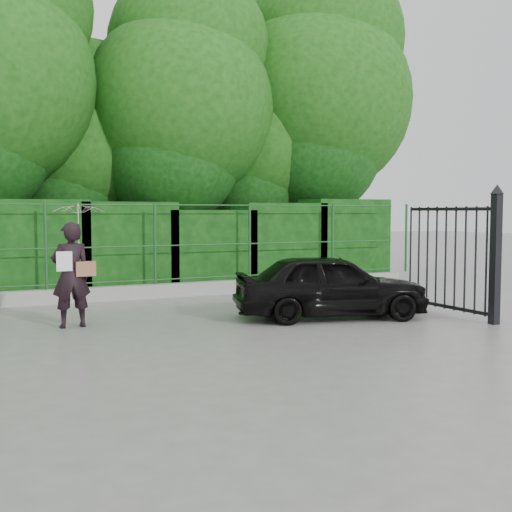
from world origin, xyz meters
name	(u,v)px	position (x,y,z in m)	size (l,w,h in m)	color
ground	(215,334)	(0.00, 0.00, 0.00)	(80.00, 80.00, 0.00)	gray
kerb	(138,292)	(0.00, 4.50, 0.15)	(14.00, 0.25, 0.30)	#9E9E99
fence	(147,244)	(0.22, 4.50, 1.20)	(14.13, 0.06, 1.80)	#1E4C24
hedge	(133,249)	(0.18, 5.50, 1.03)	(14.20, 1.20, 2.23)	black
trees	(145,109)	(1.14, 7.74, 4.62)	(17.10, 6.15, 8.08)	black
gate	(475,253)	(4.60, -0.72, 1.19)	(0.22, 2.33, 2.36)	black
woman	(75,248)	(-1.81, 1.63, 1.30)	(0.89, 0.86, 2.05)	black
car	(331,285)	(2.45, 0.55, 0.58)	(1.38, 3.43, 1.17)	black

